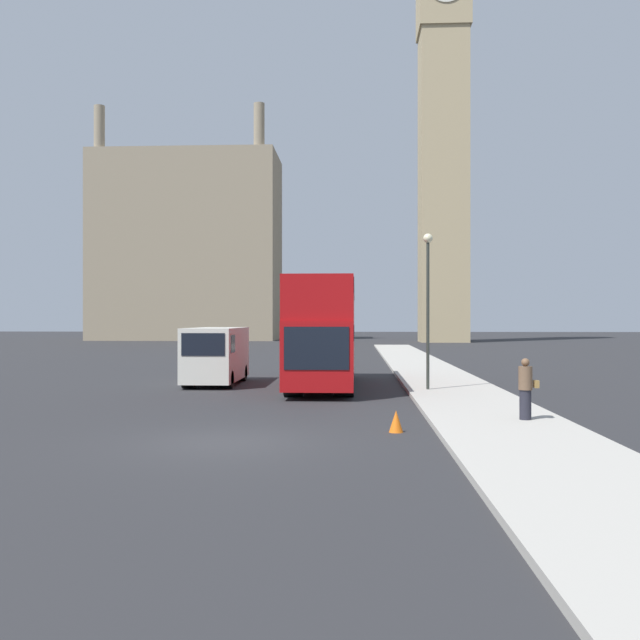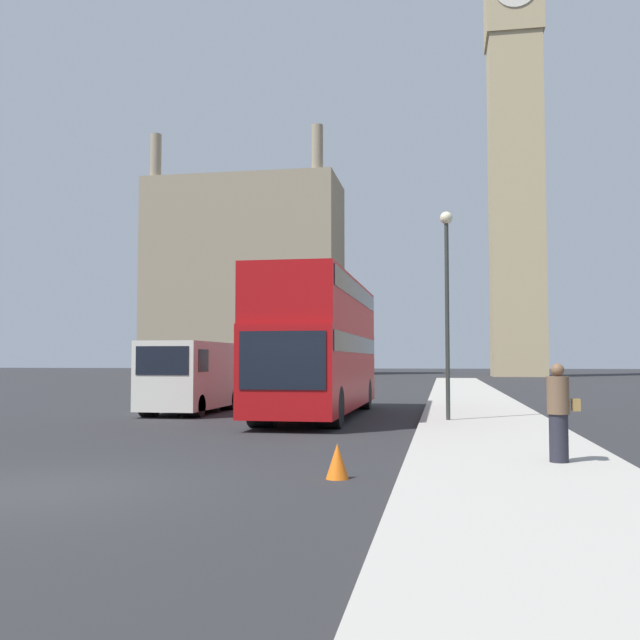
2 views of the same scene
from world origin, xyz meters
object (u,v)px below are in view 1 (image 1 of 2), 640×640
(white_van, at_px, (216,354))
(red_double_decker_bus, at_px, (324,328))
(clock_tower, at_px, (443,111))
(street_lamp, at_px, (428,288))
(pedestrian, at_px, (526,389))

(white_van, bearing_deg, red_double_decker_bus, -10.31)
(clock_tower, distance_m, street_lamp, 68.59)
(clock_tower, bearing_deg, pedestrian, -95.22)
(white_van, height_order, pedestrian, white_van)
(red_double_decker_bus, relative_size, white_van, 2.04)
(red_double_decker_bus, distance_m, street_lamp, 4.96)
(clock_tower, xyz_separation_m, red_double_decker_bus, (-12.41, -60.97, -26.79))
(clock_tower, bearing_deg, white_van, -105.91)
(red_double_decker_bus, xyz_separation_m, pedestrian, (5.88, -10.50, -1.51))
(clock_tower, height_order, street_lamp, clock_tower)
(pedestrian, relative_size, street_lamp, 0.27)
(pedestrian, bearing_deg, street_lamp, 102.15)
(red_double_decker_bus, height_order, street_lamp, street_lamp)
(street_lamp, bearing_deg, red_double_decker_bus, 150.95)
(red_double_decker_bus, bearing_deg, white_van, 169.69)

